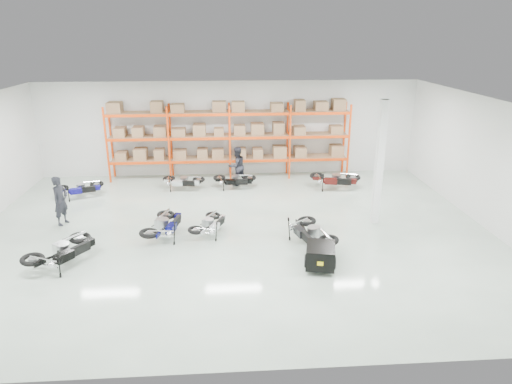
{
  "coord_description": "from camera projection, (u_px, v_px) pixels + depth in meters",
  "views": [
    {
      "loc": [
        -0.23,
        -14.67,
        6.66
      ],
      "look_at": [
        0.86,
        1.04,
        1.1
      ],
      "focal_mm": 32.0,
      "sensor_mm": 36.0,
      "label": 1
    }
  ],
  "objects": [
    {
      "name": "trailer",
      "position": [
        320.0,
        255.0,
        13.42
      ],
      "size": [
        1.02,
        1.79,
        0.73
      ],
      "rotation": [
        0.0,
        0.0,
        -0.21
      ],
      "color": "black",
      "rests_on": "ground"
    },
    {
      "name": "moto_back_d",
      "position": [
        335.0,
        176.0,
        20.25
      ],
      "size": [
        2.09,
        1.34,
        1.25
      ],
      "primitive_type": null,
      "rotation": [
        0.0,
        -0.09,
        1.36
      ],
      "color": "#440F0D",
      "rests_on": "ground"
    },
    {
      "name": "moto_blue_centre",
      "position": [
        164.0,
        221.0,
        15.44
      ],
      "size": [
        1.36,
        2.08,
        1.24
      ],
      "primitive_type": null,
      "rotation": [
        0.0,
        -0.09,
        2.91
      ],
      "color": "#070847",
      "rests_on": "ground"
    },
    {
      "name": "pallet_rack",
      "position": [
        230.0,
        131.0,
        21.35
      ],
      "size": [
        11.28,
        0.98,
        3.62
      ],
      "color": "#EF420C",
      "rests_on": "ground"
    },
    {
      "name": "person_back",
      "position": [
        237.0,
        166.0,
        20.7
      ],
      "size": [
        1.08,
        1.02,
        1.77
      ],
      "primitive_type": "imported",
      "rotation": [
        0.0,
        0.0,
        3.71
      ],
      "color": "black",
      "rests_on": "ground"
    },
    {
      "name": "moto_back_c",
      "position": [
        234.0,
        177.0,
        20.35
      ],
      "size": [
        1.71,
        0.93,
        1.07
      ],
      "primitive_type": null,
      "rotation": [
        0.0,
        -0.09,
        1.5
      ],
      "color": "black",
      "rests_on": "ground"
    },
    {
      "name": "room",
      "position": [
        232.0,
        171.0,
        15.28
      ],
      "size": [
        18.0,
        18.0,
        18.0
      ],
      "color": "silver",
      "rests_on": "ground"
    },
    {
      "name": "person_left",
      "position": [
        60.0,
        201.0,
        16.41
      ],
      "size": [
        0.64,
        0.77,
        1.81
      ],
      "primitive_type": "imported",
      "rotation": [
        0.0,
        0.0,
        1.21
      ],
      "color": "#21222A",
      "rests_on": "ground"
    },
    {
      "name": "structural_column",
      "position": [
        379.0,
        164.0,
        16.1
      ],
      "size": [
        0.25,
        0.25,
        4.5
      ],
      "primitive_type": "cube",
      "color": "white",
      "rests_on": "ground"
    },
    {
      "name": "moto_back_a",
      "position": [
        79.0,
        186.0,
        19.22
      ],
      "size": [
        1.87,
        1.35,
        1.1
      ],
      "primitive_type": null,
      "rotation": [
        0.0,
        -0.09,
        1.91
      ],
      "color": "navy",
      "rests_on": "ground"
    },
    {
      "name": "moto_touring_right",
      "position": [
        311.0,
        228.0,
        14.87
      ],
      "size": [
        1.43,
        2.11,
        1.25
      ],
      "primitive_type": null,
      "rotation": [
        0.0,
        -0.09,
        0.27
      ],
      "color": "black",
      "rests_on": "ground"
    },
    {
      "name": "moto_silver_left",
      "position": [
        210.0,
        221.0,
        15.69
      ],
      "size": [
        1.39,
        1.8,
        1.05
      ],
      "primitive_type": null,
      "rotation": [
        0.0,
        -0.09,
        2.72
      ],
      "color": "silver",
      "rests_on": "ground"
    },
    {
      "name": "moto_back_b",
      "position": [
        183.0,
        179.0,
        20.18
      ],
      "size": [
        1.74,
        1.06,
        1.06
      ],
      "primitive_type": null,
      "rotation": [
        0.0,
        -0.09,
        1.41
      ],
      "color": "silver",
      "rests_on": "ground"
    },
    {
      "name": "moto_black_far_left",
      "position": [
        62.0,
        247.0,
        13.56
      ],
      "size": [
        1.94,
        2.2,
        1.29
      ],
      "primitive_type": null,
      "rotation": [
        0.0,
        -0.09,
        2.54
      ],
      "color": "black",
      "rests_on": "ground"
    }
  ]
}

